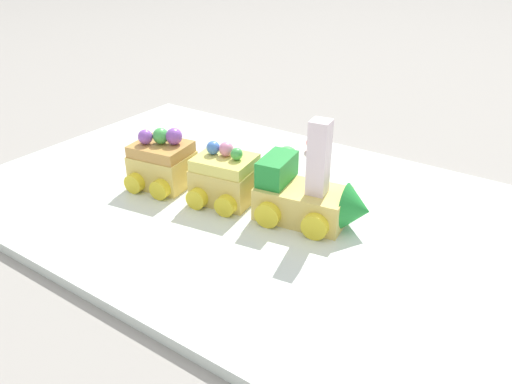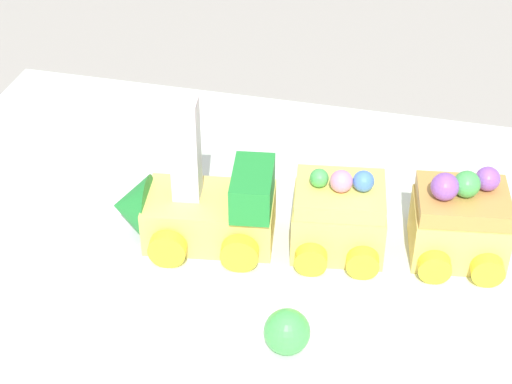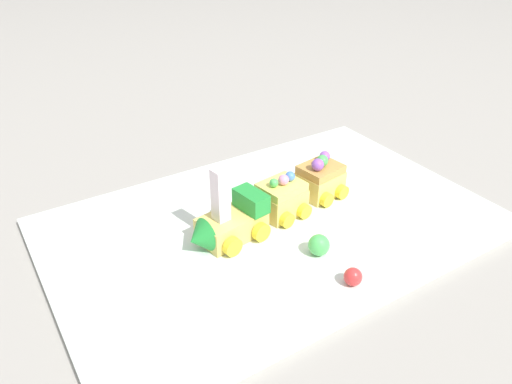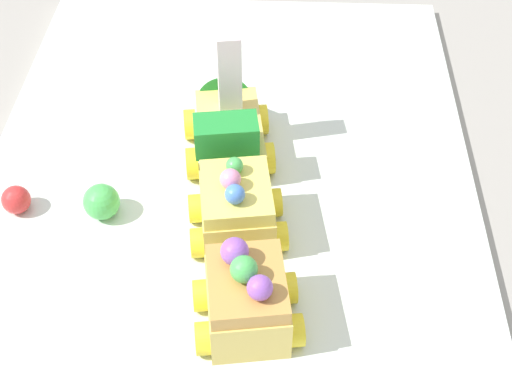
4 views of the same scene
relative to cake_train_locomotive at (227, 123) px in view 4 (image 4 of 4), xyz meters
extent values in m
plane|color=gray|center=(-0.08, 0.00, -0.04)|extent=(10.00, 10.00, 0.00)
cube|color=silver|center=(-0.08, 0.00, -0.03)|extent=(0.68, 0.44, 0.01)
cube|color=#EACC66|center=(-0.01, 0.00, -0.01)|extent=(0.11, 0.07, 0.04)
cube|color=green|center=(-0.04, -0.01, 0.02)|extent=(0.04, 0.06, 0.03)
cone|color=green|center=(0.05, 0.01, 0.00)|extent=(0.03, 0.06, 0.05)
cube|color=white|center=(0.01, 0.00, 0.02)|extent=(0.02, 0.02, 0.02)
cube|color=white|center=(0.01, 0.00, 0.04)|extent=(0.02, 0.02, 0.02)
cube|color=white|center=(0.01, 0.00, 0.06)|extent=(0.02, 0.02, 0.02)
cube|color=white|center=(0.01, 0.00, 0.08)|extent=(0.02, 0.02, 0.02)
cylinder|color=yellow|center=(0.02, -0.03, -0.01)|extent=(0.03, 0.01, 0.03)
cylinder|color=yellow|center=(0.01, 0.04, -0.01)|extent=(0.03, 0.01, 0.03)
cylinder|color=yellow|center=(-0.03, -0.04, -0.01)|extent=(0.03, 0.01, 0.03)
cylinder|color=yellow|center=(-0.04, 0.03, -0.01)|extent=(0.03, 0.01, 0.03)
cube|color=#EACC66|center=(-0.11, -0.02, -0.01)|extent=(0.08, 0.07, 0.04)
cube|color=#EFE066|center=(-0.11, -0.02, 0.02)|extent=(0.07, 0.06, 0.01)
sphere|color=#4C84E0|center=(-0.12, -0.02, 0.03)|extent=(0.02, 0.02, 0.02)
sphere|color=pink|center=(-0.11, -0.01, 0.03)|extent=(0.02, 0.02, 0.02)
sphere|color=#4CBC56|center=(-0.09, -0.01, 0.03)|extent=(0.02, 0.02, 0.01)
cylinder|color=yellow|center=(-0.08, -0.05, -0.02)|extent=(0.03, 0.01, 0.02)
cylinder|color=yellow|center=(-0.09, 0.02, -0.02)|extent=(0.03, 0.01, 0.02)
cylinder|color=yellow|center=(-0.12, -0.05, -0.02)|extent=(0.03, 0.01, 0.02)
cylinder|color=yellow|center=(-0.13, 0.02, -0.02)|extent=(0.03, 0.01, 0.02)
cube|color=#EACC66|center=(-0.20, -0.03, -0.01)|extent=(0.08, 0.07, 0.04)
cube|color=#CC9347|center=(-0.20, -0.03, 0.02)|extent=(0.07, 0.06, 0.01)
sphere|color=#9956C6|center=(-0.21, -0.04, 0.04)|extent=(0.02, 0.02, 0.02)
sphere|color=#4CBC56|center=(-0.20, -0.03, 0.04)|extent=(0.02, 0.02, 0.02)
sphere|color=#9956C6|center=(-0.18, -0.02, 0.04)|extent=(0.02, 0.02, 0.02)
cylinder|color=yellow|center=(-0.17, -0.06, -0.02)|extent=(0.03, 0.01, 0.02)
cylinder|color=yellow|center=(-0.18, 0.01, -0.02)|extent=(0.03, 0.01, 0.02)
cylinder|color=yellow|center=(-0.21, -0.07, -0.02)|extent=(0.03, 0.01, 0.02)
cylinder|color=yellow|center=(-0.22, 0.00, -0.02)|extent=(0.03, 0.01, 0.02)
sphere|color=#4CBC56|center=(-0.09, 0.10, -0.01)|extent=(0.03, 0.03, 0.03)
sphere|color=red|center=(-0.09, 0.17, -0.02)|extent=(0.02, 0.02, 0.02)
camera|label=1|loc=(0.22, -0.43, 0.26)|focal=35.00mm
camera|label=2|loc=(-0.17, 0.50, 0.39)|focal=60.00mm
camera|label=3|loc=(0.29, 0.53, 0.42)|focal=35.00mm
camera|label=4|loc=(-0.50, -0.05, 0.43)|focal=50.00mm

